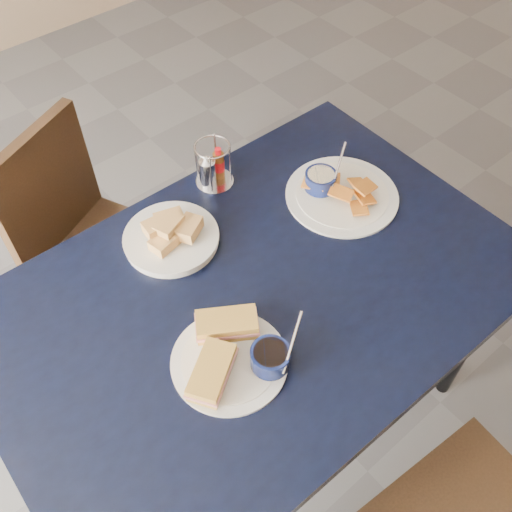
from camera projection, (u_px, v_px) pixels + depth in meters
ground at (247, 343)px, 2.17m from camera, size 6.00×6.00×0.00m
dining_table at (257, 303)px, 1.46m from camera, size 1.34×0.90×0.75m
chair_far at (89, 225)px, 1.90m from camera, size 0.52×0.53×0.85m
sandwich_plate at (233, 354)px, 1.27m from camera, size 0.30×0.27×0.12m
plantain_plate at (336, 191)px, 1.61m from camera, size 0.32×0.32×0.12m
bread_basket at (171, 235)px, 1.49m from camera, size 0.25×0.25×0.08m
condiment_caddy at (212, 168)px, 1.61m from camera, size 0.11×0.11×0.14m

